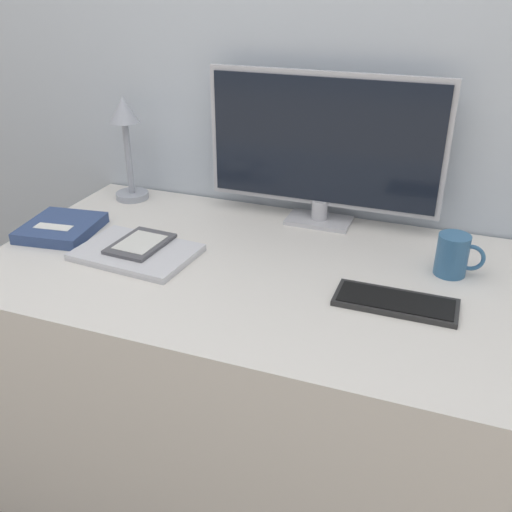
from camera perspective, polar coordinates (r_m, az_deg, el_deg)
name	(u,v)px	position (r m, az deg, el deg)	size (l,w,h in m)	color
ground_plane	(234,512)	(1.79, -2.20, -24.18)	(10.00, 10.00, 0.00)	gray
wall_back	(306,46)	(1.68, 5.03, 20.16)	(3.60, 0.05, 2.40)	#B2BCC6
desk	(253,379)	(1.64, -0.31, -12.20)	(1.35, 0.78, 0.73)	silver
monitor	(323,146)	(1.61, 6.73, 10.85)	(0.67, 0.11, 0.43)	#B7B7BC
keyboard	(396,302)	(1.30, 13.79, -4.50)	(0.27, 0.11, 0.01)	#282828
laptop	(137,252)	(1.51, -11.85, 0.35)	(0.31, 0.23, 0.02)	#BCBCC1
ereader	(140,244)	(1.52, -11.50, 1.22)	(0.13, 0.18, 0.01)	#4C4C51
desk_lamp	(126,134)	(1.83, -12.88, 11.80)	(0.10, 0.10, 0.33)	#999EA8
notebook	(61,228)	(1.69, -18.90, 2.69)	(0.21, 0.23, 0.03)	#334775
coffee_mug	(453,255)	(1.45, 19.13, 0.09)	(0.11, 0.08, 0.10)	#336089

